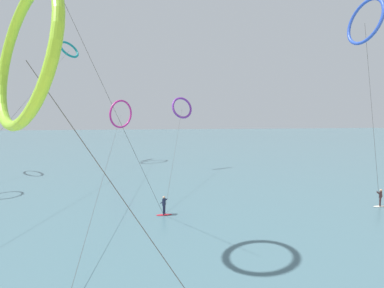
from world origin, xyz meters
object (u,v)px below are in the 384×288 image
object	(u,v)px
surfer_crimson	(164,207)
kite_teal	(69,50)
kite_lime	(26,55)
kite_magenta	(121,114)
kite_violet	(182,108)
surfer_ivory	(380,199)
kite_cobalt	(365,22)

from	to	relation	value
surfer_crimson	kite_teal	size ratio (longest dim) A/B	0.04
kite_lime	kite_magenta	bearing A→B (deg)	142.30
kite_teal	surfer_crimson	bearing A→B (deg)	-115.39
kite_lime	surfer_crimson	bearing A→B (deg)	120.68
surfer_crimson	kite_violet	xyz separation A→B (m)	(4.36, 20.51, 9.42)
kite_lime	kite_violet	distance (m)	35.37
surfer_ivory	kite_magenta	distance (m)	41.63
surfer_crimson	kite_violet	bearing A→B (deg)	13.24
kite_teal	kite_magenta	xyz separation A→B (m)	(9.59, -3.02, -12.25)
kite_lime	kite_violet	world-z (taller)	kite_lime
surfer_ivory	kite_magenta	xyz separation A→B (m)	(-26.79, 30.71, 8.52)
surfer_crimson	kite_cobalt	xyz separation A→B (m)	(17.55, -1.51, 16.10)
kite_cobalt	kite_violet	bearing A→B (deg)	-149.52
kite_magenta	kite_lime	bearing A→B (deg)	45.34
surfer_ivory	kite_lime	xyz separation A→B (m)	(-25.60, -12.33, 9.62)
kite_violet	kite_magenta	xyz separation A→B (m)	(-10.51, 8.92, -0.90)
kite_cobalt	surfer_crimson	bearing A→B (deg)	-95.37
kite_lime	kite_magenta	size ratio (longest dim) A/B	0.29
kite_lime	kite_violet	size ratio (longest dim) A/B	0.58
surfer_ivory	kite_cobalt	world-z (taller)	kite_cobalt
surfer_crimson	kite_cobalt	world-z (taller)	kite_cobalt
kite_teal	kite_violet	bearing A→B (deg)	-81.99
kite_teal	kite_magenta	size ratio (longest dim) A/B	1.06
kite_teal	kite_lime	size ratio (longest dim) A/B	3.70
kite_teal	kite_magenta	world-z (taller)	kite_teal
surfer_crimson	kite_cobalt	size ratio (longest dim) A/B	0.09
surfer_ivory	kite_cobalt	xyz separation A→B (m)	(-3.08, -0.24, 16.10)
kite_teal	surfer_ivory	bearing A→B (deg)	-94.11
kite_teal	kite_lime	world-z (taller)	kite_teal
kite_lime	surfer_ivory	bearing A→B (deg)	76.44
surfer_ivory	surfer_crimson	bearing A→B (deg)	-51.36
surfer_ivory	kite_teal	bearing A→B (deg)	-90.67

